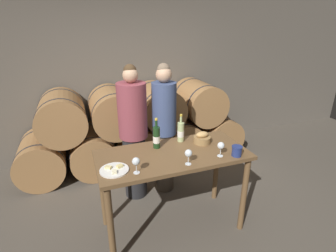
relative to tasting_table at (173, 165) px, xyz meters
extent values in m
plane|color=#564F44|center=(0.00, 0.00, -0.82)|extent=(10.00, 10.00, 0.00)
cube|color=#60594F|center=(0.00, 2.17, 0.78)|extent=(10.00, 0.12, 3.20)
cylinder|color=#9E7042|center=(-1.46, 1.62, -0.48)|extent=(0.68, 0.87, 0.68)
cylinder|color=#2D2D33|center=(-1.46, 1.34, -0.48)|extent=(0.69, 0.02, 0.69)
cylinder|color=#2D2D33|center=(-1.46, 1.89, -0.48)|extent=(0.69, 0.02, 0.69)
cylinder|color=#9E7042|center=(-0.73, 1.62, -0.48)|extent=(0.68, 0.87, 0.68)
cylinder|color=#2D2D33|center=(-0.73, 1.34, -0.48)|extent=(0.69, 0.02, 0.69)
cylinder|color=#2D2D33|center=(-0.73, 1.89, -0.48)|extent=(0.69, 0.02, 0.69)
cylinder|color=#9E7042|center=(0.00, 1.62, -0.48)|extent=(0.68, 0.87, 0.68)
cylinder|color=#2D2D33|center=(0.00, 1.34, -0.48)|extent=(0.69, 0.02, 0.69)
cylinder|color=#2D2D33|center=(0.00, 1.89, -0.48)|extent=(0.69, 0.02, 0.69)
cylinder|color=#9E7042|center=(0.73, 1.62, -0.48)|extent=(0.68, 0.87, 0.68)
cylinder|color=#2D2D33|center=(0.73, 1.34, -0.48)|extent=(0.69, 0.02, 0.69)
cylinder|color=#2D2D33|center=(0.73, 1.89, -0.48)|extent=(0.69, 0.02, 0.69)
cylinder|color=#9E7042|center=(1.46, 1.62, -0.48)|extent=(0.68, 0.87, 0.68)
cylinder|color=#2D2D33|center=(1.46, 1.34, -0.48)|extent=(0.69, 0.02, 0.69)
cylinder|color=#2D2D33|center=(1.46, 1.89, -0.48)|extent=(0.69, 0.02, 0.69)
cylinder|color=#9E7042|center=(-1.10, 1.62, 0.13)|extent=(0.68, 0.87, 0.68)
cylinder|color=#2D2D33|center=(-1.10, 1.34, 0.13)|extent=(0.69, 0.02, 0.69)
cylinder|color=#2D2D33|center=(-1.10, 1.89, 0.13)|extent=(0.69, 0.02, 0.69)
cylinder|color=#9E7042|center=(-0.37, 1.62, 0.13)|extent=(0.68, 0.87, 0.68)
cylinder|color=#2D2D33|center=(-0.37, 1.34, 0.13)|extent=(0.69, 0.02, 0.69)
cylinder|color=#2D2D33|center=(-0.37, 1.89, 0.13)|extent=(0.69, 0.02, 0.69)
cylinder|color=#9E7042|center=(0.37, 1.62, 0.13)|extent=(0.68, 0.87, 0.68)
cylinder|color=#2D2D33|center=(0.37, 1.34, 0.13)|extent=(0.69, 0.02, 0.69)
cylinder|color=#2D2D33|center=(0.37, 1.89, 0.13)|extent=(0.69, 0.02, 0.69)
cylinder|color=#9E7042|center=(1.10, 1.62, 0.13)|extent=(0.68, 0.87, 0.68)
cylinder|color=#2D2D33|center=(1.10, 1.34, 0.13)|extent=(0.69, 0.02, 0.69)
cylinder|color=#2D2D33|center=(1.10, 1.89, 0.13)|extent=(0.69, 0.02, 0.69)
cylinder|color=brown|center=(-0.72, -0.30, -0.36)|extent=(0.06, 0.06, 0.91)
cylinder|color=brown|center=(0.72, -0.30, -0.36)|extent=(0.06, 0.06, 0.91)
cylinder|color=brown|center=(-0.72, 0.30, -0.36)|extent=(0.06, 0.06, 0.91)
cylinder|color=brown|center=(0.72, 0.30, -0.36)|extent=(0.06, 0.06, 0.91)
cube|color=brown|center=(0.00, 0.00, 0.12)|extent=(1.57, 0.72, 0.04)
cylinder|color=#232326|center=(-0.24, 0.75, -0.38)|extent=(0.29, 0.29, 0.87)
cylinder|color=#8C3D47|center=(-0.24, 0.75, 0.40)|extent=(0.36, 0.36, 0.69)
sphere|color=tan|center=(-0.24, 0.75, 0.83)|extent=(0.18, 0.18, 0.18)
sphere|color=#47331E|center=(-0.24, 0.76, 0.88)|extent=(0.15, 0.15, 0.15)
cylinder|color=#4C4238|center=(0.17, 0.75, -0.39)|extent=(0.26, 0.26, 0.85)
cylinder|color=#3D4C75|center=(0.17, 0.75, 0.37)|extent=(0.31, 0.31, 0.67)
sphere|color=tan|center=(0.17, 0.75, 0.81)|extent=(0.20, 0.20, 0.20)
sphere|color=#75604C|center=(0.17, 0.76, 0.87)|extent=(0.16, 0.16, 0.16)
cylinder|color=#193819|center=(-0.12, 0.18, 0.26)|extent=(0.08, 0.08, 0.24)
cylinder|color=#193819|center=(-0.12, 0.18, 0.42)|extent=(0.03, 0.03, 0.08)
cylinder|color=gold|center=(-0.12, 0.18, 0.47)|extent=(0.03, 0.03, 0.02)
cylinder|color=white|center=(-0.12, 0.18, 0.24)|extent=(0.08, 0.08, 0.08)
cylinder|color=#ADBC7F|center=(0.19, 0.25, 0.25)|extent=(0.08, 0.08, 0.22)
cylinder|color=#ADBC7F|center=(0.19, 0.25, 0.40)|extent=(0.03, 0.03, 0.08)
cylinder|color=gold|center=(0.19, 0.25, 0.45)|extent=(0.03, 0.03, 0.02)
cylinder|color=white|center=(0.19, 0.25, 0.23)|extent=(0.08, 0.08, 0.07)
cylinder|color=navy|center=(0.59, -0.27, 0.19)|extent=(0.10, 0.10, 0.11)
cylinder|color=navy|center=(0.59, -0.27, 0.24)|extent=(0.11, 0.11, 0.01)
cylinder|color=olive|center=(0.40, 0.13, 0.17)|extent=(0.19, 0.19, 0.07)
ellipsoid|color=tan|center=(0.40, 0.13, 0.24)|extent=(0.14, 0.09, 0.07)
cylinder|color=white|center=(-0.63, -0.14, 0.15)|extent=(0.27, 0.27, 0.01)
cube|color=#E0CC7F|center=(-0.57, -0.11, 0.16)|extent=(0.07, 0.06, 0.02)
cube|color=beige|center=(-0.67, -0.10, 0.16)|extent=(0.07, 0.07, 0.02)
cube|color=beige|center=(-0.63, -0.20, 0.16)|extent=(0.05, 0.06, 0.02)
cylinder|color=white|center=(-0.44, -0.24, 0.14)|extent=(0.06, 0.06, 0.00)
cylinder|color=white|center=(-0.44, -0.24, 0.18)|extent=(0.01, 0.01, 0.08)
sphere|color=white|center=(-0.44, -0.24, 0.26)|extent=(0.07, 0.07, 0.07)
cylinder|color=white|center=(0.06, -0.26, 0.14)|extent=(0.06, 0.06, 0.00)
cylinder|color=white|center=(0.06, -0.26, 0.18)|extent=(0.01, 0.01, 0.08)
sphere|color=white|center=(0.06, -0.26, 0.26)|extent=(0.07, 0.07, 0.07)
cylinder|color=white|center=(0.43, -0.22, 0.14)|extent=(0.06, 0.06, 0.00)
cylinder|color=white|center=(0.43, -0.22, 0.18)|extent=(0.01, 0.01, 0.08)
sphere|color=white|center=(0.43, -0.22, 0.26)|extent=(0.07, 0.07, 0.07)
camera|label=1|loc=(-0.87, -2.25, 1.41)|focal=28.00mm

